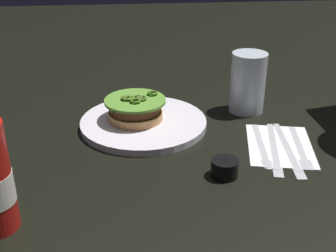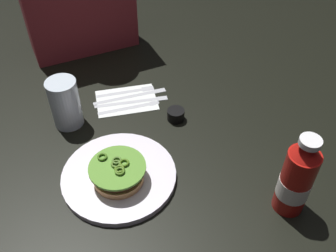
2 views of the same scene
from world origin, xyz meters
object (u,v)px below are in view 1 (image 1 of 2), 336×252
(dinner_plate, at_px, (144,123))
(spoon_utensil, at_px, (263,150))
(napkin, at_px, (280,145))
(steak_knife, at_px, (275,150))
(condiment_cup, at_px, (225,168))
(water_glass, at_px, (248,83))
(burger_sandwich, at_px, (135,109))
(butter_knife, at_px, (290,151))
(fork_utensil, at_px, (301,149))

(dinner_plate, bearing_deg, spoon_utensil, 58.71)
(napkin, bearing_deg, steak_knife, -38.14)
(condiment_cup, height_order, spoon_utensil, condiment_cup)
(condiment_cup, bearing_deg, water_glass, 157.86)
(burger_sandwich, height_order, butter_knife, burger_sandwich)
(burger_sandwich, height_order, steak_knife, burger_sandwich)
(spoon_utensil, xyz_separation_m, butter_knife, (0.01, 0.05, 0.00))
(dinner_plate, bearing_deg, condiment_cup, 31.60)
(steak_knife, bearing_deg, condiment_cup, -57.58)
(butter_knife, relative_size, fork_utensil, 1.26)
(water_glass, relative_size, spoon_utensil, 0.76)
(burger_sandwich, distance_m, butter_knife, 0.33)
(water_glass, height_order, fork_utensil, water_glass)
(fork_utensil, bearing_deg, steak_knife, -92.66)
(napkin, distance_m, fork_utensil, 0.04)
(dinner_plate, xyz_separation_m, spoon_utensil, (0.14, 0.22, -0.00))
(water_glass, xyz_separation_m, condiment_cup, (0.27, -0.11, -0.05))
(steak_knife, relative_size, fork_utensil, 1.21)
(dinner_plate, relative_size, spoon_utensil, 1.50)
(dinner_plate, bearing_deg, butter_knife, 61.99)
(fork_utensil, bearing_deg, spoon_utensil, -94.28)
(steak_knife, distance_m, butter_knife, 0.03)
(water_glass, xyz_separation_m, fork_utensil, (0.20, 0.06, -0.06))
(napkin, xyz_separation_m, steak_knife, (0.02, -0.02, 0.00))
(napkin, relative_size, fork_utensil, 0.99)
(burger_sandwich, distance_m, fork_utensil, 0.35)
(water_glass, bearing_deg, burger_sandwich, -78.20)
(dinner_plate, distance_m, steak_knife, 0.28)
(dinner_plate, xyz_separation_m, butter_knife, (0.15, 0.27, -0.00))
(burger_sandwich, height_order, fork_utensil, burger_sandwich)
(butter_knife, xyz_separation_m, fork_utensil, (-0.00, 0.02, 0.00))
(napkin, bearing_deg, condiment_cup, -54.14)
(dinner_plate, relative_size, fork_utensil, 1.54)
(fork_utensil, bearing_deg, condiment_cup, -67.01)
(burger_sandwich, relative_size, napkin, 0.75)
(spoon_utensil, bearing_deg, dinner_plate, -121.29)
(steak_knife, bearing_deg, water_glass, -178.64)
(burger_sandwich, relative_size, spoon_utensil, 0.72)
(dinner_plate, height_order, steak_knife, dinner_plate)
(dinner_plate, xyz_separation_m, water_glass, (-0.06, 0.24, 0.06))
(water_glass, height_order, napkin, water_glass)
(water_glass, distance_m, fork_utensil, 0.22)
(burger_sandwich, bearing_deg, napkin, 66.63)
(dinner_plate, height_order, butter_knife, dinner_plate)
(water_glass, distance_m, condiment_cup, 0.30)
(water_glass, height_order, butter_knife, water_glass)
(dinner_plate, xyz_separation_m, napkin, (0.12, 0.27, -0.01))
(burger_sandwich, xyz_separation_m, napkin, (0.12, 0.28, -0.04))
(burger_sandwich, height_order, condiment_cup, burger_sandwich)
(dinner_plate, distance_m, napkin, 0.29)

